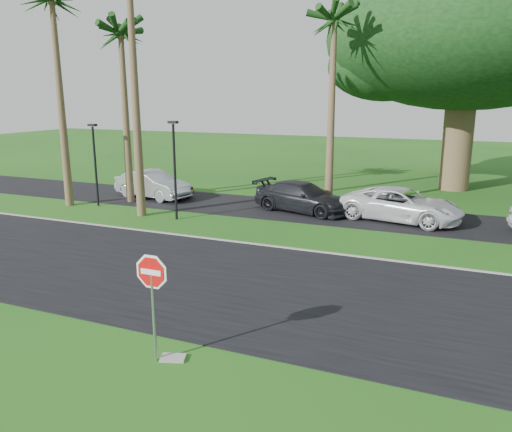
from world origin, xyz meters
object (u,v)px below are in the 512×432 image
at_px(car_silver, 152,185).
at_px(car_minivan, 402,205).
at_px(stop_sign_near, 152,286).
at_px(car_red, 161,186).
at_px(car_dark, 303,197).

distance_m(car_silver, car_minivan, 13.89).
distance_m(stop_sign_near, car_minivan, 15.69).
xyz_separation_m(car_silver, car_minivan, (13.89, -0.07, -0.01)).
xyz_separation_m(car_red, car_minivan, (13.55, -0.45, 0.11)).
bearing_deg(car_minivan, car_dark, 100.28).
bearing_deg(car_dark, stop_sign_near, -160.50).
bearing_deg(car_silver, car_red, -29.78).
relative_size(car_silver, car_red, 1.22).
bearing_deg(car_red, car_minivan, -89.32).
xyz_separation_m(car_silver, car_red, (0.34, 0.38, -0.12)).
height_order(car_silver, car_red, car_silver).
relative_size(car_dark, car_minivan, 0.93).
bearing_deg(car_dark, car_red, 101.67).
bearing_deg(car_minivan, car_silver, 100.71).
relative_size(car_red, car_minivan, 0.70).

